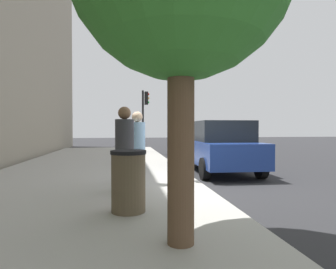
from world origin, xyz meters
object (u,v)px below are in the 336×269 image
object	(u,v)px
parking_meter	(178,142)
traffic_signal	(145,111)
pedestrian_bystander	(125,141)
trash_bin	(128,181)
parked_sedan_near	(220,147)
pedestrian_at_meter	(137,141)

from	to	relation	value
parking_meter	traffic_signal	distance (m)	9.61
pedestrian_bystander	trash_bin	size ratio (longest dim) A/B	1.82
parking_meter	parked_sedan_near	world-z (taller)	parked_sedan_near
parking_meter	pedestrian_bystander	world-z (taller)	pedestrian_bystander
parking_meter	trash_bin	distance (m)	2.96
pedestrian_at_meter	traffic_signal	size ratio (longest dim) A/B	0.50
pedestrian_at_meter	pedestrian_bystander	world-z (taller)	pedestrian_bystander
parking_meter	traffic_signal	world-z (taller)	traffic_signal
parked_sedan_near	pedestrian_at_meter	bearing A→B (deg)	129.04
traffic_signal	trash_bin	xyz separation A→B (m)	(-12.09, 1.14, -1.92)
parking_meter	pedestrian_at_meter	size ratio (longest dim) A/B	0.79
parking_meter	parked_sedan_near	size ratio (longest dim) A/B	0.32
pedestrian_at_meter	pedestrian_bystander	xyz separation A→B (m)	(-0.91, 0.32, 0.04)
parking_meter	trash_bin	world-z (taller)	parking_meter
parking_meter	pedestrian_bystander	distance (m)	1.80
pedestrian_at_meter	trash_bin	xyz separation A→B (m)	(-2.35, 0.26, -0.55)
parking_meter	trash_bin	size ratio (longest dim) A/B	1.40
parking_meter	trash_bin	bearing A→B (deg)	152.80
pedestrian_at_meter	pedestrian_bystander	bearing A→B (deg)	-131.32
pedestrian_bystander	parked_sedan_near	distance (m)	4.65
traffic_signal	trash_bin	size ratio (longest dim) A/B	3.56
parked_sedan_near	trash_bin	distance (m)	5.73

